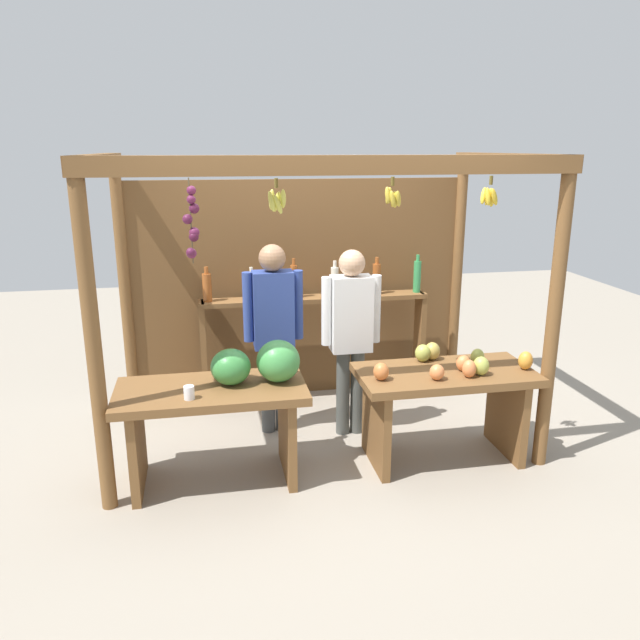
# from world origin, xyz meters

# --- Properties ---
(ground_plane) EXTENTS (12.00, 12.00, 0.00)m
(ground_plane) POSITION_xyz_m (0.00, 0.00, 0.00)
(ground_plane) COLOR gray
(ground_plane) RESTS_ON ground
(market_stall) EXTENTS (3.22, 1.81, 2.25)m
(market_stall) POSITION_xyz_m (-0.00, 0.40, 1.30)
(market_stall) COLOR brown
(market_stall) RESTS_ON ground
(fruit_counter_left) EXTENTS (1.32, 0.64, 1.00)m
(fruit_counter_left) POSITION_xyz_m (-0.74, -0.63, 0.62)
(fruit_counter_left) COLOR brown
(fruit_counter_left) RESTS_ON ground
(fruit_counter_right) EXTENTS (1.31, 0.65, 0.85)m
(fruit_counter_right) POSITION_xyz_m (0.86, -0.64, 0.54)
(fruit_counter_right) COLOR brown
(fruit_counter_right) RESTS_ON ground
(bottle_shelf_unit) EXTENTS (2.07, 0.22, 1.35)m
(bottle_shelf_unit) POSITION_xyz_m (0.11, 0.64, 0.80)
(bottle_shelf_unit) COLOR brown
(bottle_shelf_unit) RESTS_ON ground
(vendor_man) EXTENTS (0.48, 0.21, 1.57)m
(vendor_man) POSITION_xyz_m (-0.33, 0.07, 0.94)
(vendor_man) COLOR #464A4D
(vendor_man) RESTS_ON ground
(vendor_woman) EXTENTS (0.48, 0.21, 1.54)m
(vendor_woman) POSITION_xyz_m (0.27, -0.08, 0.91)
(vendor_woman) COLOR #4B4E4A
(vendor_woman) RESTS_ON ground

